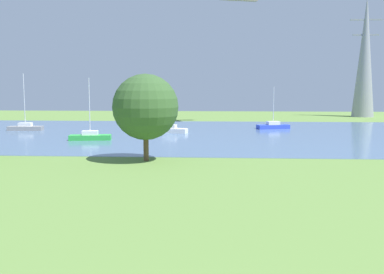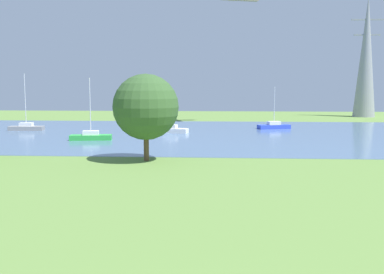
# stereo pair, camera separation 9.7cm
# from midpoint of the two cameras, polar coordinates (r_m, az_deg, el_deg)

# --- Properties ---
(ground_plane) EXTENTS (160.00, 160.00, 0.00)m
(ground_plane) POSITION_cam_midpoint_polar(r_m,az_deg,el_deg) (31.51, 2.35, -5.04)
(ground_plane) COLOR olive
(water_surface) EXTENTS (140.00, 40.00, 0.02)m
(water_surface) POSITION_cam_midpoint_polar(r_m,az_deg,el_deg) (59.20, 3.00, 0.45)
(water_surface) COLOR slate
(water_surface) RESTS_ON ground
(sailboat_blue) EXTENTS (5.03, 2.87, 6.20)m
(sailboat_blue) POSITION_cam_midpoint_polar(r_m,az_deg,el_deg) (66.62, 10.52, 1.42)
(sailboat_blue) COLOR blue
(sailboat_blue) RESTS_ON water_surface
(sailboat_green) EXTENTS (4.98, 2.23, 7.25)m
(sailboat_green) POSITION_cam_midpoint_polar(r_m,az_deg,el_deg) (53.33, -12.82, 0.10)
(sailboat_green) COLOR green
(sailboat_green) RESTS_ON water_surface
(sailboat_gray) EXTENTS (4.92, 1.93, 8.04)m
(sailboat_gray) POSITION_cam_midpoint_polar(r_m,az_deg,el_deg) (67.43, -20.48, 1.19)
(sailboat_gray) COLOR gray
(sailboat_gray) RESTS_ON water_surface
(sailboat_white) EXTENTS (5.01, 2.46, 5.48)m
(sailboat_white) POSITION_cam_midpoint_polar(r_m,az_deg,el_deg) (60.13, -2.76, 0.96)
(sailboat_white) COLOR white
(sailboat_white) RESTS_ON water_surface
(tree_west_far) EXTENTS (5.56, 5.56, 7.37)m
(tree_west_far) POSITION_cam_midpoint_polar(r_m,az_deg,el_deg) (37.49, -5.88, 3.85)
(tree_west_far) COLOR brown
(tree_west_far) RESTS_ON ground
(electricity_pylon) EXTENTS (6.40, 4.40, 24.43)m
(electricity_pylon) POSITION_cam_midpoint_polar(r_m,az_deg,el_deg) (97.73, 21.50, 9.61)
(electricity_pylon) COLOR gray
(electricity_pylon) RESTS_ON ground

